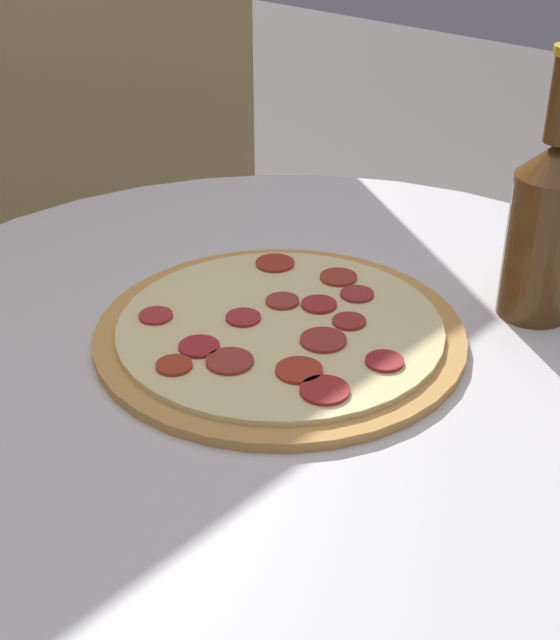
% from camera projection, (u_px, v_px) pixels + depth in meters
% --- Properties ---
extents(table, '(0.91, 0.91, 0.68)m').
position_uv_depth(table, '(290.00, 468.00, 0.91)').
color(table, silver).
rests_on(table, ground_plane).
extents(pizza, '(0.36, 0.36, 0.02)m').
position_uv_depth(pizza, '(280.00, 331.00, 0.85)').
color(pizza, '#C68E47').
rests_on(pizza, table).
extents(beer_bottle, '(0.07, 0.07, 0.27)m').
position_uv_depth(beer_bottle, '(546.00, 221.00, 0.85)').
color(beer_bottle, '#563314').
rests_on(beer_bottle, table).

